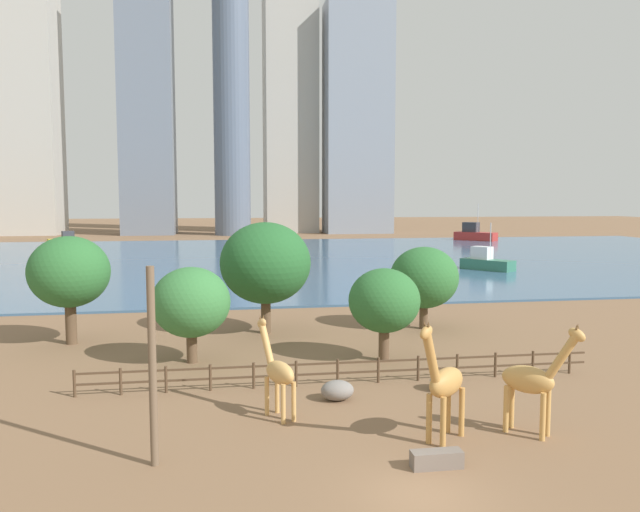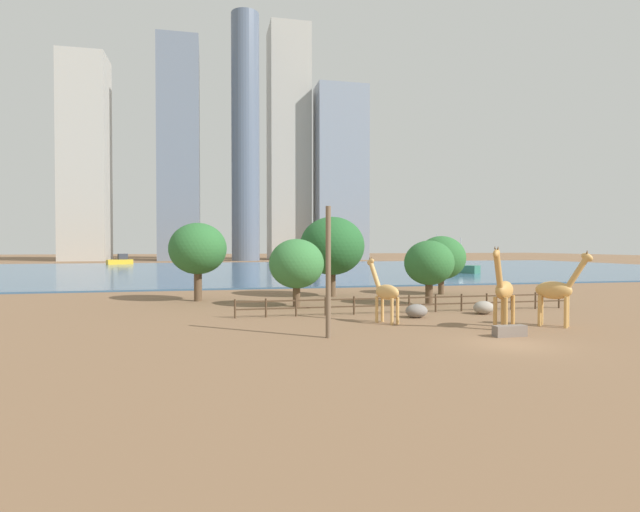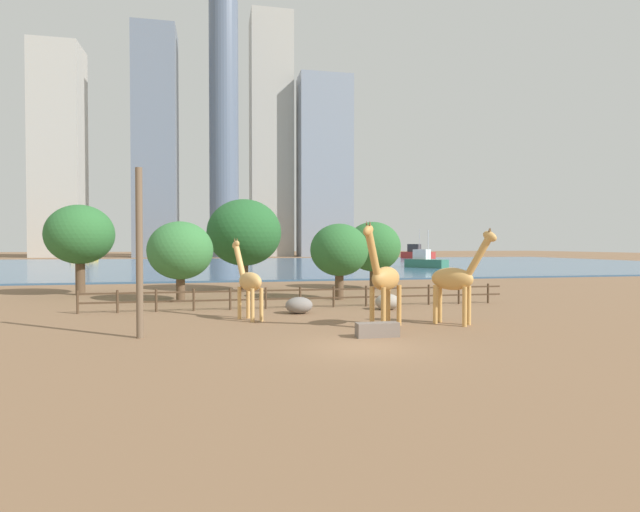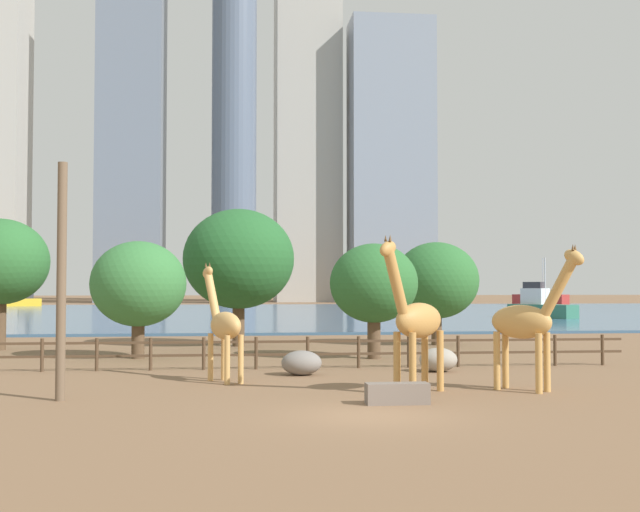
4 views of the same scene
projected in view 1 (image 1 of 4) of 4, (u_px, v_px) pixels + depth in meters
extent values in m
plane|color=brown|center=(260.00, 258.00, 98.25)|extent=(400.00, 400.00, 0.00)
cube|color=#3D6084|center=(261.00, 259.00, 95.29)|extent=(180.00, 86.00, 0.20)
cylinder|color=#C18C47|center=(443.00, 422.00, 23.33)|extent=(0.32, 0.32, 1.94)
cylinder|color=#C18C47|center=(429.00, 419.00, 23.72)|extent=(0.32, 0.32, 1.94)
cylinder|color=#C18C47|center=(462.00, 412.00, 24.48)|extent=(0.32, 0.32, 1.94)
cylinder|color=#C18C47|center=(448.00, 409.00, 24.86)|extent=(0.32, 0.32, 1.94)
ellipsoid|color=#C18C47|center=(446.00, 382.00, 23.98)|extent=(2.18, 2.06, 1.12)
cylinder|color=#C18C47|center=(431.00, 357.00, 22.95)|extent=(1.06, 0.99, 2.12)
ellipsoid|color=#C18C47|center=(426.00, 332.00, 22.56)|extent=(0.84, 0.79, 0.67)
cone|color=brown|center=(428.00, 324.00, 22.47)|extent=(0.14, 0.14, 0.20)
cone|color=brown|center=(424.00, 323.00, 22.58)|extent=(0.14, 0.14, 0.20)
cylinder|color=tan|center=(267.00, 396.00, 26.84)|extent=(0.26, 0.26, 1.68)
cylinder|color=tan|center=(277.00, 394.00, 27.15)|extent=(0.26, 0.26, 1.68)
cylinder|color=tan|center=(283.00, 404.00, 25.79)|extent=(0.26, 0.26, 1.68)
cylinder|color=tan|center=(294.00, 402.00, 26.10)|extent=(0.26, 0.26, 1.68)
ellipsoid|color=tan|center=(280.00, 373.00, 26.37)|extent=(1.51, 2.00, 0.98)
cylinder|color=tan|center=(266.00, 344.00, 27.14)|extent=(0.75, 1.07, 1.82)
ellipsoid|color=tan|center=(262.00, 323.00, 27.38)|extent=(0.59, 0.77, 0.61)
cone|color=brown|center=(260.00, 317.00, 27.31)|extent=(0.12, 0.12, 0.18)
cone|color=brown|center=(263.00, 317.00, 27.40)|extent=(0.12, 0.12, 0.18)
cylinder|color=tan|center=(548.00, 413.00, 24.47)|extent=(0.31, 0.31, 1.88)
cylinder|color=tan|center=(543.00, 417.00, 24.01)|extent=(0.31, 0.31, 1.88)
cylinder|color=tan|center=(512.00, 405.00, 25.37)|extent=(0.31, 0.31, 1.88)
cylinder|color=tan|center=(506.00, 409.00, 24.91)|extent=(0.31, 0.31, 1.88)
ellipsoid|color=tan|center=(528.00, 379.00, 24.57)|extent=(2.03, 2.09, 1.09)
cylinder|color=tan|center=(562.00, 357.00, 23.68)|extent=(1.13, 1.19, 1.98)
ellipsoid|color=tan|center=(577.00, 335.00, 23.28)|extent=(0.79, 0.82, 0.71)
cone|color=brown|center=(578.00, 326.00, 23.32)|extent=(0.14, 0.14, 0.20)
cone|color=brown|center=(577.00, 327.00, 23.19)|extent=(0.14, 0.14, 0.20)
cylinder|color=brown|center=(152.00, 367.00, 21.55)|extent=(0.28, 0.28, 7.04)
ellipsoid|color=gray|center=(445.00, 381.00, 30.33)|extent=(1.50, 1.25, 0.94)
ellipsoid|color=gray|center=(337.00, 390.00, 28.86)|extent=(1.53, 1.24, 0.93)
cube|color=#72665B|center=(437.00, 459.00, 21.64)|extent=(1.80, 0.60, 0.60)
cylinder|color=#4C3826|center=(74.00, 384.00, 29.29)|extent=(0.14, 0.14, 1.30)
cylinder|color=#4C3826|center=(121.00, 382.00, 29.62)|extent=(0.14, 0.14, 1.30)
cylinder|color=#4C3826|center=(166.00, 379.00, 29.95)|extent=(0.14, 0.14, 1.30)
cylinder|color=#4C3826|center=(210.00, 378.00, 30.28)|extent=(0.14, 0.14, 1.30)
cylinder|color=#4C3826|center=(254.00, 376.00, 30.61)|extent=(0.14, 0.14, 1.30)
cylinder|color=#4C3826|center=(296.00, 374.00, 30.94)|extent=(0.14, 0.14, 1.30)
cylinder|color=#4C3826|center=(338.00, 372.00, 31.27)|extent=(0.14, 0.14, 1.30)
cylinder|color=#4C3826|center=(378.00, 370.00, 31.60)|extent=(0.14, 0.14, 1.30)
cylinder|color=#4C3826|center=(418.00, 368.00, 31.93)|extent=(0.14, 0.14, 1.30)
cylinder|color=#4C3826|center=(457.00, 366.00, 32.26)|extent=(0.14, 0.14, 1.30)
cylinder|color=#4C3826|center=(495.00, 365.00, 32.59)|extent=(0.14, 0.14, 1.30)
cylinder|color=#4C3826|center=(533.00, 363.00, 32.92)|extent=(0.14, 0.14, 1.30)
cylinder|color=#4C3826|center=(570.00, 361.00, 33.26)|extent=(0.14, 0.14, 1.30)
cube|color=#4C3826|center=(345.00, 363.00, 31.29)|extent=(26.10, 0.08, 0.10)
cube|color=#4C3826|center=(345.00, 373.00, 31.34)|extent=(26.10, 0.08, 0.10)
cylinder|color=brown|center=(424.00, 317.00, 44.69)|extent=(0.60, 0.60, 1.75)
ellipsoid|color=#2D6B33|center=(424.00, 277.00, 44.43)|extent=(4.88, 4.88, 4.39)
cylinder|color=brown|center=(71.00, 324.00, 39.97)|extent=(0.70, 0.70, 2.64)
ellipsoid|color=#2D6B33|center=(69.00, 272.00, 39.66)|extent=(5.07, 5.07, 4.56)
cylinder|color=brown|center=(384.00, 345.00, 35.87)|extent=(0.61, 0.61, 1.86)
ellipsoid|color=#2D6B33|center=(384.00, 300.00, 35.64)|extent=(4.11, 4.11, 3.70)
cylinder|color=brown|center=(192.00, 348.00, 35.47)|extent=(0.60, 0.60, 1.70)
ellipsoid|color=#387A3D|center=(191.00, 302.00, 35.23)|extent=(4.44, 4.44, 4.00)
cylinder|color=brown|center=(266.00, 316.00, 43.17)|extent=(0.67, 0.67, 2.40)
ellipsoid|color=#26602D|center=(265.00, 263.00, 42.82)|extent=(6.24, 6.24, 5.62)
cube|color=#337259|center=(487.00, 265.00, 79.66)|extent=(5.90, 6.85, 1.34)
cube|color=silver|center=(482.00, 253.00, 80.12)|extent=(2.72, 2.90, 1.61)
cylinder|color=silver|center=(490.00, 241.00, 79.15)|extent=(0.17, 0.17, 4.70)
cube|color=#B22D28|center=(476.00, 236.00, 135.47)|extent=(8.45, 8.64, 1.78)
cube|color=#333338|center=(471.00, 227.00, 135.96)|extent=(3.75, 3.79, 2.13)
cylinder|color=silver|center=(478.00, 218.00, 134.83)|extent=(0.17, 0.17, 6.22)
cube|color=gold|center=(64.00, 242.00, 122.79)|extent=(6.42, 4.45, 1.21)
cube|color=#333338|center=(68.00, 235.00, 123.08)|extent=(2.58, 2.21, 1.45)
cube|color=gray|center=(358.00, 120.00, 165.37)|extent=(17.60, 10.38, 60.24)
cube|color=#ADA89E|center=(290.00, 81.00, 169.33)|extent=(13.97, 14.54, 81.92)
cube|color=#B7B2A8|center=(29.00, 104.00, 157.97)|extent=(14.18, 13.75, 66.21)
cube|color=slate|center=(147.00, 93.00, 159.51)|extent=(13.15, 14.60, 72.57)
cylinder|color=slate|center=(231.00, 75.00, 155.15)|extent=(9.05, 9.05, 80.00)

